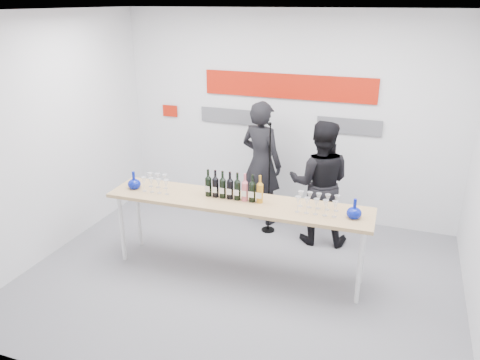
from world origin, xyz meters
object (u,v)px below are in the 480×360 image
(tasting_table, at_px, (237,206))
(presenter_left, at_px, (261,163))
(mic_stand, at_px, (269,199))
(presenter_right, at_px, (320,183))

(tasting_table, bearing_deg, presenter_left, 94.78)
(tasting_table, height_order, mic_stand, mic_stand)
(presenter_right, bearing_deg, tasting_table, 47.03)
(tasting_table, relative_size, presenter_right, 1.85)
(presenter_left, bearing_deg, mic_stand, 143.26)
(presenter_left, height_order, presenter_right, presenter_left)
(tasting_table, distance_m, presenter_right, 1.33)
(mic_stand, bearing_deg, presenter_left, 140.16)
(tasting_table, distance_m, mic_stand, 1.20)
(presenter_left, relative_size, mic_stand, 1.13)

